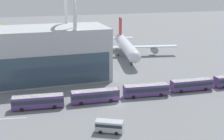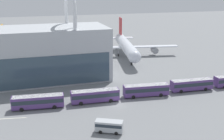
{
  "view_description": "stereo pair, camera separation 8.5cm",
  "coord_description": "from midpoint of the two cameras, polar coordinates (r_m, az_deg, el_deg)",
  "views": [
    {
      "loc": [
        -19.53,
        -59.87,
        27.68
      ],
      "look_at": [
        3.61,
        15.69,
        4.0
      ],
      "focal_mm": 45.0,
      "sensor_mm": 36.0,
      "label": 1
    },
    {
      "loc": [
        -19.45,
        -59.89,
        27.68
      ],
      "look_at": [
        3.61,
        15.69,
        4.0
      ],
      "focal_mm": 45.0,
      "sensor_mm": 36.0,
      "label": 2
    }
  ],
  "objects": [
    {
      "name": "lane_stripe_0",
      "position": [
        72.38,
        -13.59,
        -6.29
      ],
      "size": [
        9.84,
        4.25,
        0.01
      ],
      "primitive_type": "cube",
      "rotation": [
        0.0,
        0.0,
        0.39
      ],
      "color": "silver",
      "rests_on": "ground_plane"
    },
    {
      "name": "floodlight_mast",
      "position": [
        84.68,
        -7.64,
        10.24
      ],
      "size": [
        3.13,
        3.13,
        26.69
      ],
      "color": "gray",
      "rests_on": "ground_plane"
    },
    {
      "name": "shuttle_bus_3",
      "position": [
        80.14,
        15.85,
        -2.78
      ],
      "size": [
        12.05,
        3.18,
        3.15
      ],
      "rotation": [
        0.0,
        0.0,
        -0.05
      ],
      "color": "#56387A",
      "rests_on": "ground_plane"
    },
    {
      "name": "service_van_foreground",
      "position": [
        56.12,
        -0.6,
        -11.22
      ],
      "size": [
        5.69,
        4.14,
        2.41
      ],
      "rotation": [
        0.0,
        0.0,
        -0.47
      ],
      "color": "#B2B7BC",
      "rests_on": "ground_plane"
    },
    {
      "name": "shuttle_bus_0",
      "position": [
        68.36,
        -14.81,
        -6.1
      ],
      "size": [
        12.12,
        3.72,
        3.15
      ],
      "rotation": [
        0.0,
        0.0,
        -0.1
      ],
      "color": "#56387A",
      "rests_on": "ground_plane"
    },
    {
      "name": "shuttle_bus_1",
      "position": [
        69.6,
        -3.48,
        -5.13
      ],
      "size": [
        12.06,
        3.22,
        3.15
      ],
      "rotation": [
        0.0,
        0.0,
        -0.06
      ],
      "color": "#56387A",
      "rests_on": "ground_plane"
    },
    {
      "name": "airliner_at_gate_far",
      "position": [
        114.41,
        2.75,
        5.0
      ],
      "size": [
        43.41,
        41.41,
        14.11
      ],
      "rotation": [
        0.0,
        0.0,
        -1.75
      ],
      "color": "silver",
      "rests_on": "ground_plane"
    },
    {
      "name": "shuttle_bus_2",
      "position": [
        73.73,
        6.91,
        -3.95
      ],
      "size": [
        12.13,
        3.8,
        3.15
      ],
      "rotation": [
        0.0,
        0.0,
        -0.11
      ],
      "color": "#56387A",
      "rests_on": "ground_plane"
    },
    {
      "name": "lane_stripe_3",
      "position": [
        73.34,
        6.06,
        -5.59
      ],
      "size": [
        10.85,
        4.14,
        0.01
      ],
      "primitive_type": "cube",
      "rotation": [
        0.0,
        0.0,
        -0.35
      ],
      "color": "silver",
      "rests_on": "ground_plane"
    },
    {
      "name": "lane_stripe_4",
      "position": [
        66.25,
        -21.35,
        -9.24
      ],
      "size": [
        10.03,
        1.85,
        0.01
      ],
      "primitive_type": "cube",
      "rotation": [
        0.0,
        0.0,
        -0.16
      ],
      "color": "silver",
      "rests_on": "ground_plane"
    },
    {
      "name": "lane_stripe_1",
      "position": [
        79.15,
        6.29,
        -3.89
      ],
      "size": [
        9.23,
        3.91,
        0.01
      ],
      "primitive_type": "cube",
      "rotation": [
        0.0,
        0.0,
        -0.38
      ],
      "color": "silver",
      "rests_on": "ground_plane"
    },
    {
      "name": "ground_plane",
      "position": [
        68.78,
        0.92,
        -7.05
      ],
      "size": [
        440.0,
        440.0,
        0.0
      ],
      "primitive_type": "plane",
      "color": "slate"
    }
  ]
}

